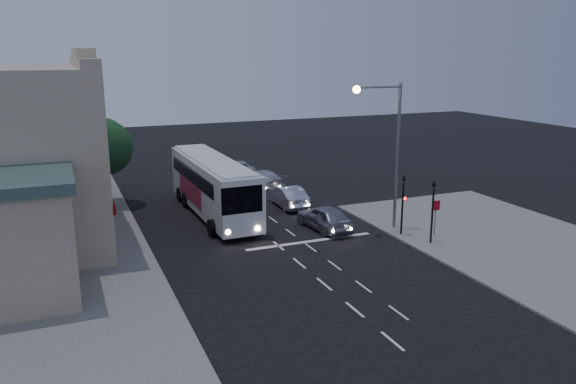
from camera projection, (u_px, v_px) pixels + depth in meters
name	position (u px, v px, depth m)	size (l,w,h in m)	color
ground	(292.00, 257.00, 30.77)	(120.00, 120.00, 0.00)	black
sidewalk_near	(528.00, 248.00, 32.04)	(12.00, 24.00, 0.12)	slate
sidewalk_far	(36.00, 242.00, 33.05)	(12.00, 50.00, 0.12)	slate
road_markings	(290.00, 236.00, 34.21)	(8.00, 30.55, 0.01)	silver
tour_bus	(213.00, 185.00, 38.25)	(3.08, 12.97, 3.97)	white
car_suv	(324.00, 217.00, 35.42)	(1.85, 4.60, 1.57)	#8D8E9D
car_sedan_a	(288.00, 196.00, 40.73)	(1.62, 4.64, 1.53)	silver
car_sedan_b	(261.00, 179.00, 46.21)	(2.10, 5.16, 1.50)	silver
car_sedan_c	(238.00, 168.00, 51.05)	(2.21, 4.80, 1.33)	silver
traffic_signal_main	(403.00, 198.00, 33.72)	(0.25, 0.35, 4.10)	black
traffic_signal_side	(433.00, 205.00, 32.21)	(0.18, 0.15, 4.10)	black
regulatory_sign	(436.00, 212.00, 33.65)	(0.45, 0.12, 2.20)	slate
streetlight	(389.00, 140.00, 34.09)	(3.32, 0.44, 9.00)	slate
main_building	(8.00, 158.00, 31.45)	(10.12, 12.00, 11.00)	tan
low_building_north	(27.00, 154.00, 42.80)	(9.40, 9.40, 6.50)	tan
street_tree	(104.00, 145.00, 40.05)	(4.00, 4.00, 6.20)	black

